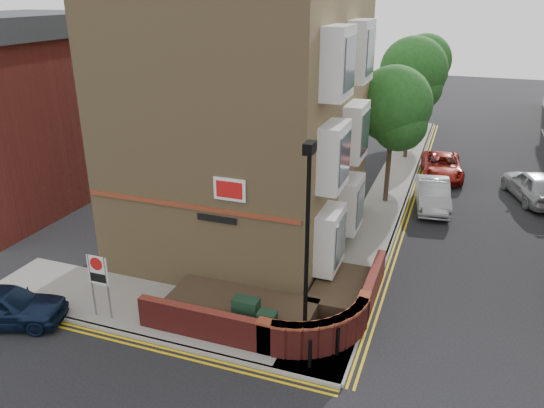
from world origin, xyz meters
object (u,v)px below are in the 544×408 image
Objects in this scene: zone_sign at (98,275)px; lamppost at (307,250)px; utility_cabinet_large at (246,316)px; navy_hatchback at (4,306)px; silver_car_near at (433,194)px.

lamppost is at bearing 6.07° from zone_sign.
utility_cabinet_large is 7.80m from navy_hatchback.
zone_sign reaches higher than navy_hatchback.
silver_car_near is at bearing 70.40° from utility_cabinet_large.
lamppost is at bearing -109.60° from silver_car_near.
utility_cabinet_large is at bearing -93.66° from navy_hatchback.
navy_hatchback is 0.91× the size of silver_car_near.
silver_car_near reaches higher than navy_hatchback.
navy_hatchback is (-7.52, -2.05, -0.06)m from utility_cabinet_large.
zone_sign is at bearing -132.18° from silver_car_near.
utility_cabinet_large is 0.55× the size of zone_sign.
lamppost is at bearing -97.21° from navy_hatchback.
zone_sign is at bearing -170.31° from utility_cabinet_large.
utility_cabinet_large is 0.31× the size of navy_hatchback.
lamppost is 3.24m from utility_cabinet_large.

